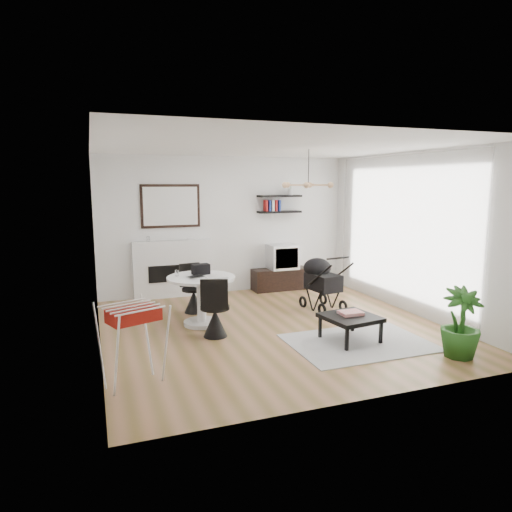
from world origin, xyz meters
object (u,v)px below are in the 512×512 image
object	(u,v)px
potted_plant	(461,323)
drying_rack	(133,343)
crt_tv	(282,257)
dining_table	(201,293)
fireplace	(173,262)
stroller	(321,285)
tv_console	(280,279)
coffee_table	(350,318)

from	to	relation	value
potted_plant	drying_rack	bearing A→B (deg)	171.88
crt_tv	dining_table	size ratio (longest dim) A/B	0.55
crt_tv	drying_rack	size ratio (longest dim) A/B	0.64
fireplace	crt_tv	bearing A→B (deg)	-3.64
stroller	tv_console	bearing A→B (deg)	85.39
dining_table	potted_plant	world-z (taller)	potted_plant
coffee_table	stroller	bearing A→B (deg)	75.86
crt_tv	potted_plant	bearing A→B (deg)	-81.19
drying_rack	coffee_table	xyz separation A→B (m)	(2.96, 0.42, -0.15)
fireplace	dining_table	distance (m)	1.92
potted_plant	dining_table	bearing A→B (deg)	138.85
crt_tv	coffee_table	distance (m)	3.24
stroller	potted_plant	world-z (taller)	stroller
drying_rack	coffee_table	size ratio (longest dim) A/B	1.16
dining_table	coffee_table	bearing A→B (deg)	-38.97
tv_console	dining_table	xyz separation A→B (m)	(-2.08, -1.77, 0.29)
crt_tv	stroller	world-z (taller)	stroller
stroller	drying_rack	bearing A→B (deg)	-157.09
stroller	crt_tv	bearing A→B (deg)	84.13
tv_console	crt_tv	world-z (taller)	crt_tv
fireplace	drying_rack	size ratio (longest dim) A/B	2.40
fireplace	crt_tv	size ratio (longest dim) A/B	3.75
tv_console	fireplace	bearing A→B (deg)	176.39
crt_tv	dining_table	xyz separation A→B (m)	(-2.11, -1.77, -0.18)
stroller	coffee_table	xyz separation A→B (m)	(-0.41, -1.63, -0.10)
crt_tv	drying_rack	world-z (taller)	crt_tv
fireplace	coffee_table	xyz separation A→B (m)	(1.88, -3.34, -0.36)
crt_tv	tv_console	bearing A→B (deg)	174.65
coffee_table	fireplace	bearing A→B (deg)	119.34
dining_table	coffee_table	size ratio (longest dim) A/B	1.35
tv_console	stroller	size ratio (longest dim) A/B	1.18
fireplace	dining_table	size ratio (longest dim) A/B	2.06
potted_plant	crt_tv	bearing A→B (deg)	98.81
drying_rack	coffee_table	world-z (taller)	drying_rack
crt_tv	potted_plant	xyz separation A→B (m)	(0.65, -4.18, -0.24)
stroller	potted_plant	bearing A→B (deg)	-85.82
fireplace	stroller	size ratio (longest dim) A/B	2.18
crt_tv	dining_table	distance (m)	2.76
drying_rack	coffee_table	bearing A→B (deg)	-12.74
drying_rack	potted_plant	bearing A→B (deg)	-28.88
coffee_table	potted_plant	size ratio (longest dim) A/B	0.87
fireplace	dining_table	xyz separation A→B (m)	(0.11, -1.91, -0.18)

